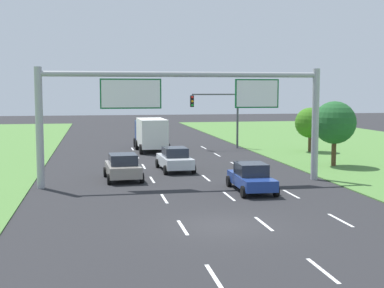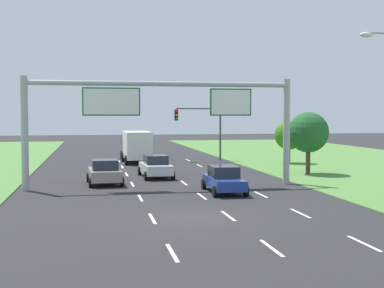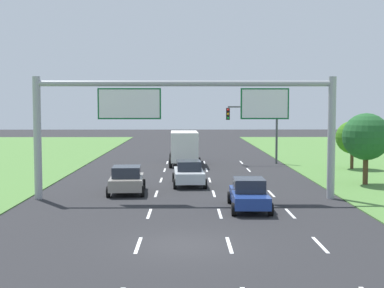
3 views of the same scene
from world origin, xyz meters
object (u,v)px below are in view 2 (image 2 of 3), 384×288
(roadside_tree_mid, at_px, (308,132))
(sign_gantry, at_px, (162,111))
(car_lead_silver, at_px, (105,172))
(car_mid_lane, at_px, (224,179))
(car_near_red, at_px, (156,166))
(roadside_tree_far, at_px, (289,135))
(traffic_light_mast, at_px, (202,122))
(box_truck, at_px, (136,145))

(roadside_tree_mid, bearing_deg, sign_gantry, -156.85)
(car_lead_silver, xyz_separation_m, car_mid_lane, (6.90, -5.11, -0.04))
(car_near_red, height_order, roadside_tree_far, roadside_tree_far)
(car_lead_silver, relative_size, traffic_light_mast, 0.74)
(sign_gantry, relative_size, roadside_tree_mid, 3.55)
(car_near_red, distance_m, traffic_light_mast, 14.94)
(car_lead_silver, distance_m, sign_gantry, 5.80)
(car_mid_lane, bearing_deg, box_truck, 100.32)
(box_truck, bearing_deg, car_mid_lane, -82.09)
(box_truck, xyz_separation_m, traffic_light_mast, (6.59, 0.40, 2.22))
(car_near_red, xyz_separation_m, car_mid_lane, (3.09, -8.41, -0.02))
(car_lead_silver, height_order, roadside_tree_mid, roadside_tree_mid)
(car_near_red, xyz_separation_m, roadside_tree_mid, (11.89, -0.16, 2.45))
(box_truck, distance_m, roadside_tree_mid, 17.97)
(car_lead_silver, distance_m, roadside_tree_mid, 16.20)
(traffic_light_mast, distance_m, roadside_tree_mid, 14.57)
(car_mid_lane, distance_m, roadside_tree_far, 20.35)
(sign_gantry, bearing_deg, car_mid_lane, -43.26)
(car_mid_lane, bearing_deg, roadside_tree_far, 59.26)
(box_truck, height_order, roadside_tree_far, roadside_tree_far)
(sign_gantry, distance_m, traffic_light_mast, 19.67)
(car_lead_silver, xyz_separation_m, box_truck, (3.42, 16.15, 0.82))
(traffic_light_mast, xyz_separation_m, roadside_tree_mid, (5.69, -13.40, -0.60))
(car_near_red, bearing_deg, car_lead_silver, -141.74)
(car_mid_lane, height_order, box_truck, box_truck)
(car_mid_lane, distance_m, sign_gantry, 6.09)
(car_near_red, height_order, sign_gantry, sign_gantry)
(roadside_tree_mid, xyz_separation_m, roadside_tree_far, (1.86, 8.97, -0.57))
(roadside_tree_mid, bearing_deg, traffic_light_mast, 113.02)
(car_near_red, xyz_separation_m, traffic_light_mast, (6.20, 13.24, 3.05))
(box_truck, relative_size, traffic_light_mast, 1.31)
(car_lead_silver, distance_m, car_mid_lane, 8.59)
(car_lead_silver, bearing_deg, box_truck, 74.84)
(box_truck, relative_size, roadside_tree_mid, 1.51)
(car_lead_silver, bearing_deg, car_mid_lane, -39.75)
(car_lead_silver, relative_size, roadside_tree_far, 1.01)
(traffic_light_mast, height_order, roadside_tree_mid, traffic_light_mast)
(sign_gantry, relative_size, traffic_light_mast, 3.08)
(box_truck, bearing_deg, car_near_red, -89.63)
(traffic_light_mast, bearing_deg, sign_gantry, -109.00)
(car_lead_silver, distance_m, box_truck, 16.53)
(car_mid_lane, xyz_separation_m, box_truck, (-3.48, 21.26, 0.86))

